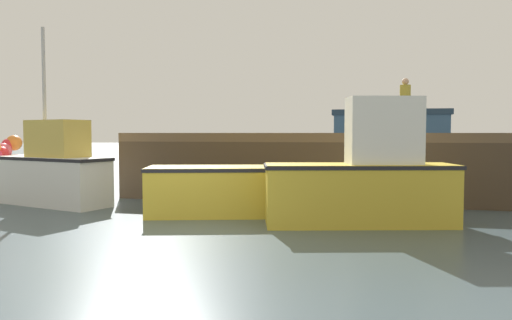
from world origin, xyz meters
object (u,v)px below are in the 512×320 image
object	(u,v)px
fishing_boat_near_right	(207,189)
rowboat	(386,204)
fishing_boat_near_left	(46,170)
dockworker	(405,105)
fishing_boat_mid	(365,180)

from	to	relation	value
fishing_boat_near_right	rowboat	bearing A→B (deg)	17.28
fishing_boat_near_left	dockworker	bearing A→B (deg)	26.70
fishing_boat_near_right	rowboat	size ratio (longest dim) A/B	1.72
fishing_boat_mid	rowboat	distance (m)	1.96
dockworker	rowboat	bearing A→B (deg)	-98.96
fishing_boat_mid	dockworker	bearing A→B (deg)	78.90
fishing_boat_near_right	dockworker	xyz separation A→B (m)	(4.80, 5.53, 2.21)
fishing_boat_near_left	rowboat	world-z (taller)	fishing_boat_near_left
fishing_boat_near_left	dockworker	size ratio (longest dim) A/B	2.72
fishing_boat_near_left	fishing_boat_mid	world-z (taller)	fishing_boat_near_left
fishing_boat_near_right	rowboat	world-z (taller)	fishing_boat_near_right
rowboat	dockworker	distance (m)	5.02
fishing_boat_near_left	dockworker	xyz separation A→B (m)	(9.64, 4.85, 1.89)
rowboat	dockworker	xyz separation A→B (m)	(0.67, 4.25, 2.60)
fishing_boat_mid	rowboat	world-z (taller)	fishing_boat_mid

